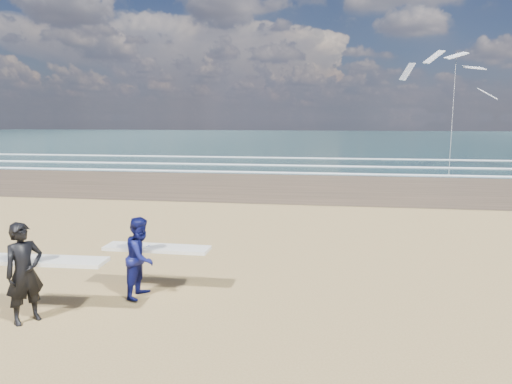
# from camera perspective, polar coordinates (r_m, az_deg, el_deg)

# --- Properties ---
(ocean) EXTENTS (220.00, 100.00, 0.02)m
(ocean) POSITION_cam_1_polar(r_m,az_deg,el_deg) (80.10, 19.47, 6.20)
(ocean) COLOR #1A3739
(ocean) RESTS_ON ground
(surfer_near) EXTENTS (2.22, 1.05, 1.80)m
(surfer_near) POSITION_cam_1_polar(r_m,az_deg,el_deg) (9.08, -26.67, -8.83)
(surfer_near) COLOR black
(surfer_near) RESTS_ON ground
(surfer_far) EXTENTS (2.21, 1.05, 1.64)m
(surfer_far) POSITION_cam_1_polar(r_m,az_deg,el_deg) (9.56, -13.97, -7.78)
(surfer_far) COLOR #0E1251
(surfer_far) RESTS_ON ground
(kite_1) EXTENTS (6.60, 4.83, 9.05)m
(kite_1) POSITION_cam_1_polar(r_m,az_deg,el_deg) (33.62, 23.51, 11.43)
(kite_1) COLOR slate
(kite_1) RESTS_ON ground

